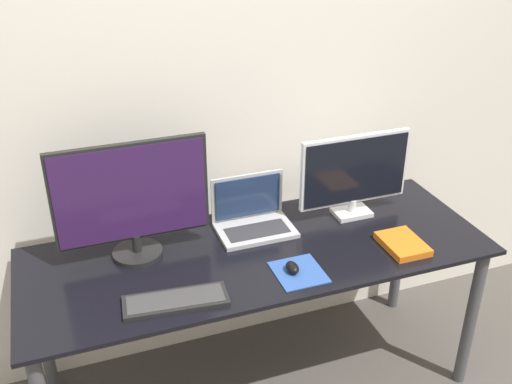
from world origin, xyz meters
TOP-DOWN VIEW (x-y plane):
  - wall_back at (0.00, 0.75)m, footprint 7.00×0.05m
  - desk at (0.00, 0.34)m, footprint 1.86×0.68m
  - monitor_left at (-0.46, 0.47)m, footprint 0.59×0.20m
  - monitor_right at (0.48, 0.47)m, footprint 0.50×0.11m
  - laptop at (0.04, 0.51)m, footprint 0.32×0.22m
  - keyboard at (-0.39, 0.13)m, footprint 0.38×0.17m
  - mousepad at (0.09, 0.14)m, footprint 0.18×0.20m
  - mouse at (0.07, 0.15)m, footprint 0.05×0.07m
  - book at (0.55, 0.17)m, footprint 0.15×0.21m

SIDE VIEW (x-z plane):
  - desk at x=0.00m, z-range 0.26..0.98m
  - mousepad at x=0.09m, z-range 0.72..0.73m
  - keyboard at x=-0.39m, z-range 0.72..0.74m
  - book at x=0.55m, z-range 0.72..0.75m
  - mouse at x=0.07m, z-range 0.73..0.76m
  - laptop at x=0.04m, z-range 0.67..0.89m
  - monitor_right at x=0.48m, z-range 0.74..1.11m
  - monitor_left at x=-0.46m, z-range 0.73..1.21m
  - wall_back at x=0.00m, z-range 0.00..2.50m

